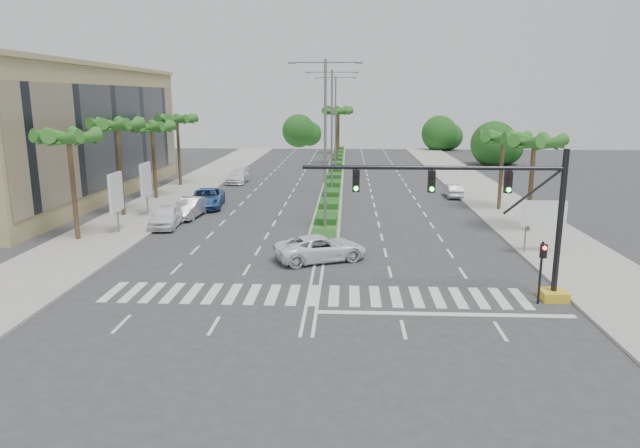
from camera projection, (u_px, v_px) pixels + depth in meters
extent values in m
plane|color=#333335|center=(314.00, 295.00, 27.86)|extent=(160.00, 160.00, 0.00)
cube|color=gray|center=(513.00, 214.00, 46.61)|extent=(6.00, 120.00, 0.15)
cube|color=gray|center=(148.00, 211.00, 48.06)|extent=(6.00, 120.00, 0.15)
cube|color=gray|center=(335.00, 173.00, 71.70)|extent=(2.20, 75.00, 0.20)
cube|color=#2D5B1F|center=(335.00, 172.00, 71.67)|extent=(1.80, 75.00, 0.04)
cube|color=tan|center=(52.00, 135.00, 53.13)|extent=(12.00, 36.00, 12.00)
cube|color=gold|center=(553.00, 295.00, 27.26)|extent=(1.20, 1.20, 0.45)
cylinder|color=black|center=(560.00, 224.00, 26.50)|extent=(0.28, 0.28, 7.00)
cylinder|color=black|center=(432.00, 168.00, 26.22)|extent=(12.00, 0.20, 0.20)
cylinder|color=black|center=(532.00, 192.00, 26.24)|extent=(2.53, 0.12, 2.15)
cube|color=black|center=(508.00, 182.00, 26.19)|extent=(0.32, 0.24, 1.00)
cylinder|color=#19E533|center=(509.00, 190.00, 26.13)|extent=(0.20, 0.06, 0.20)
cube|color=black|center=(432.00, 182.00, 26.36)|extent=(0.32, 0.24, 1.00)
cylinder|color=#19E533|center=(432.00, 189.00, 26.30)|extent=(0.20, 0.06, 0.20)
cube|color=black|center=(356.00, 181.00, 26.53)|extent=(0.32, 0.24, 1.00)
cylinder|color=#19E533|center=(356.00, 188.00, 26.46)|extent=(0.20, 0.06, 0.20)
cylinder|color=black|center=(540.00, 273.00, 26.44)|extent=(0.12, 0.12, 3.00)
cube|color=black|center=(543.00, 251.00, 26.05)|extent=(0.28, 0.22, 0.65)
cylinder|color=red|center=(545.00, 248.00, 25.89)|extent=(0.18, 0.05, 0.18)
cylinder|color=slate|center=(526.00, 232.00, 34.75)|extent=(0.10, 0.10, 2.80)
cylinder|color=slate|center=(559.00, 233.00, 34.66)|extent=(0.10, 0.10, 2.80)
cube|color=#0C6638|center=(544.00, 213.00, 34.44)|extent=(2.60, 0.08, 1.50)
cube|color=white|center=(544.00, 214.00, 34.39)|extent=(2.70, 0.02, 1.60)
cylinder|color=slate|center=(118.00, 215.00, 39.94)|extent=(0.12, 0.12, 2.80)
cube|color=white|center=(116.00, 192.00, 39.59)|extent=(0.18, 2.10, 2.70)
cube|color=#D8594C|center=(116.00, 192.00, 39.59)|extent=(0.12, 2.00, 2.60)
cylinder|color=slate|center=(147.00, 200.00, 45.79)|extent=(0.12, 0.12, 2.80)
cube|color=white|center=(146.00, 180.00, 45.44)|extent=(0.18, 2.10, 2.70)
cube|color=#D8594C|center=(146.00, 180.00, 45.44)|extent=(0.12, 2.00, 2.60)
cylinder|color=brown|center=(74.00, 190.00, 37.63)|extent=(0.32, 0.32, 7.00)
sphere|color=brown|center=(69.00, 138.00, 36.89)|extent=(0.70, 0.70, 0.70)
cone|color=#2E601E|center=(85.00, 139.00, 36.86)|extent=(0.90, 3.62, 1.50)
cone|color=#2E601E|center=(85.00, 138.00, 37.71)|extent=(3.39, 2.96, 1.50)
cone|color=#2E601E|center=(73.00, 138.00, 37.97)|extent=(3.73, 1.68, 1.50)
cone|color=#2E601E|center=(57.00, 139.00, 37.42)|extent=(2.38, 3.65, 1.50)
cone|color=#2E601E|center=(50.00, 140.00, 36.49)|extent=(2.38, 3.65, 1.50)
cone|color=#2E601E|center=(57.00, 140.00, 35.88)|extent=(3.73, 1.68, 1.50)
cone|color=#2E601E|center=(73.00, 140.00, 36.04)|extent=(3.39, 2.96, 1.50)
cylinder|color=brown|center=(121.00, 171.00, 45.38)|extent=(0.32, 0.32, 7.40)
sphere|color=brown|center=(117.00, 125.00, 44.60)|extent=(0.70, 0.70, 0.70)
cone|color=#2E601E|center=(131.00, 127.00, 44.57)|extent=(0.90, 3.62, 1.50)
cone|color=#2E601E|center=(130.00, 126.00, 45.42)|extent=(3.39, 2.96, 1.50)
cone|color=#2E601E|center=(119.00, 126.00, 45.68)|extent=(3.73, 1.68, 1.50)
cone|color=#2E601E|center=(107.00, 126.00, 45.13)|extent=(2.38, 3.65, 1.50)
cone|color=#2E601E|center=(102.00, 127.00, 44.20)|extent=(2.38, 3.65, 1.50)
cone|color=#2E601E|center=(108.00, 127.00, 43.58)|extent=(3.73, 1.68, 1.50)
cone|color=#2E601E|center=(121.00, 127.00, 43.75)|extent=(3.39, 2.96, 1.50)
cylinder|color=brown|center=(154.00, 163.00, 53.25)|extent=(0.32, 0.32, 6.80)
sphere|color=brown|center=(152.00, 128.00, 52.52)|extent=(0.70, 0.70, 0.70)
cone|color=#2E601E|center=(164.00, 129.00, 52.49)|extent=(0.90, 3.62, 1.50)
cone|color=#2E601E|center=(162.00, 128.00, 53.35)|extent=(3.39, 2.96, 1.50)
cone|color=#2E601E|center=(153.00, 128.00, 53.60)|extent=(3.73, 1.68, 1.50)
cone|color=#2E601E|center=(143.00, 128.00, 53.06)|extent=(2.38, 3.65, 1.50)
cone|color=#2E601E|center=(140.00, 129.00, 52.13)|extent=(2.38, 3.65, 1.50)
cone|color=#2E601E|center=(145.00, 129.00, 51.51)|extent=(3.73, 1.68, 1.50)
cone|color=#2E601E|center=(156.00, 129.00, 51.68)|extent=(3.39, 2.96, 1.50)
cylinder|color=brown|center=(179.00, 153.00, 61.00)|extent=(0.32, 0.32, 7.20)
sphere|color=brown|center=(177.00, 120.00, 60.23)|extent=(0.70, 0.70, 0.70)
cone|color=#2E601E|center=(187.00, 121.00, 60.20)|extent=(0.90, 3.62, 1.50)
cone|color=#2E601E|center=(186.00, 120.00, 61.06)|extent=(3.39, 2.96, 1.50)
cone|color=#2E601E|center=(178.00, 120.00, 61.31)|extent=(3.73, 1.68, 1.50)
cone|color=#2E601E|center=(169.00, 121.00, 60.77)|extent=(2.38, 3.65, 1.50)
cone|color=#2E601E|center=(167.00, 121.00, 59.84)|extent=(2.38, 3.65, 1.50)
cone|color=#2E601E|center=(172.00, 121.00, 59.22)|extent=(3.73, 1.68, 1.50)
cone|color=#2E601E|center=(181.00, 121.00, 59.38)|extent=(3.39, 2.96, 1.50)
cylinder|color=brown|center=(531.00, 187.00, 40.10)|extent=(0.32, 0.32, 6.50)
sphere|color=brown|center=(534.00, 142.00, 39.41)|extent=(0.70, 0.70, 0.70)
cone|color=#2E601E|center=(550.00, 144.00, 39.38)|extent=(0.90, 3.62, 1.50)
cone|color=#2E601E|center=(540.00, 143.00, 40.24)|extent=(3.39, 2.96, 1.50)
cone|color=#2E601E|center=(526.00, 143.00, 40.49)|extent=(3.73, 1.68, 1.50)
cone|color=#2E601E|center=(518.00, 143.00, 39.95)|extent=(2.38, 3.65, 1.50)
cone|color=#2E601E|center=(522.00, 144.00, 39.02)|extent=(2.38, 3.65, 1.50)
cone|color=#2E601E|center=(536.00, 145.00, 38.40)|extent=(3.73, 1.68, 1.50)
cone|color=#2E601E|center=(549.00, 145.00, 38.56)|extent=(3.39, 2.96, 1.50)
cylinder|color=brown|center=(501.00, 174.00, 47.93)|extent=(0.32, 0.32, 6.20)
sphere|color=brown|center=(503.00, 139.00, 47.27)|extent=(0.70, 0.70, 0.70)
cone|color=#2E601E|center=(517.00, 140.00, 47.24)|extent=(0.90, 3.62, 1.50)
cone|color=#2E601E|center=(509.00, 139.00, 48.10)|extent=(3.39, 2.96, 1.50)
cone|color=#2E601E|center=(497.00, 139.00, 48.35)|extent=(3.73, 1.68, 1.50)
cone|color=#2E601E|center=(490.00, 139.00, 47.81)|extent=(2.38, 3.65, 1.50)
cone|color=#2E601E|center=(493.00, 140.00, 46.88)|extent=(2.38, 3.65, 1.50)
cone|color=#2E601E|center=(504.00, 141.00, 46.26)|extent=(3.73, 1.68, 1.50)
cone|color=#2E601E|center=(515.00, 141.00, 46.43)|extent=(3.39, 2.96, 1.50)
cylinder|color=brown|center=(337.00, 138.00, 80.64)|extent=(0.32, 0.32, 7.50)
sphere|color=brown|center=(337.00, 112.00, 79.85)|extent=(0.70, 0.70, 0.70)
cone|color=#2E601E|center=(345.00, 113.00, 79.82)|extent=(0.90, 3.62, 1.50)
cone|color=#2E601E|center=(342.00, 112.00, 80.67)|extent=(3.39, 2.96, 1.50)
cone|color=#2E601E|center=(335.00, 112.00, 80.93)|extent=(3.73, 1.68, 1.50)
cone|color=#2E601E|center=(330.00, 113.00, 80.38)|extent=(2.38, 3.65, 1.50)
cone|color=#2E601E|center=(330.00, 113.00, 79.45)|extent=(2.38, 3.65, 1.50)
cone|color=#2E601E|center=(335.00, 113.00, 78.83)|extent=(3.73, 1.68, 1.50)
cone|color=#2E601E|center=(342.00, 113.00, 79.00)|extent=(3.39, 2.96, 1.50)
cylinder|color=brown|center=(339.00, 132.00, 95.26)|extent=(0.32, 0.32, 7.50)
sphere|color=brown|center=(339.00, 110.00, 94.47)|extent=(0.70, 0.70, 0.70)
cone|color=#2E601E|center=(345.00, 110.00, 94.44)|extent=(0.90, 3.62, 1.50)
cone|color=#2E601E|center=(343.00, 110.00, 95.29)|extent=(3.39, 2.96, 1.50)
cone|color=#2E601E|center=(337.00, 110.00, 95.54)|extent=(3.73, 1.68, 1.50)
cone|color=#2E601E|center=(333.00, 110.00, 95.00)|extent=(2.38, 3.65, 1.50)
cone|color=#2E601E|center=(333.00, 110.00, 94.07)|extent=(2.38, 3.65, 1.50)
cone|color=#2E601E|center=(337.00, 110.00, 93.45)|extent=(3.73, 1.68, 1.50)
cone|color=#2E601E|center=(343.00, 110.00, 93.62)|extent=(3.39, 2.96, 1.50)
cylinder|color=slate|center=(325.00, 147.00, 40.19)|extent=(0.20, 0.20, 12.00)
cylinder|color=slate|center=(308.00, 62.00, 38.98)|extent=(2.40, 0.10, 0.10)
cylinder|color=slate|center=(343.00, 62.00, 38.87)|extent=(2.40, 0.10, 0.10)
cube|color=slate|center=(292.00, 63.00, 39.05)|extent=(0.50, 0.25, 0.12)
cube|color=slate|center=(359.00, 63.00, 38.83)|extent=(0.50, 0.25, 0.12)
cylinder|color=slate|center=(332.00, 133.00, 55.79)|extent=(0.20, 0.20, 12.00)
cylinder|color=slate|center=(320.00, 72.00, 54.58)|extent=(2.40, 0.10, 0.10)
cylinder|color=slate|center=(345.00, 72.00, 54.46)|extent=(2.40, 0.10, 0.10)
cube|color=slate|center=(308.00, 73.00, 54.64)|extent=(0.50, 0.25, 0.12)
cube|color=slate|center=(356.00, 72.00, 54.42)|extent=(0.50, 0.25, 0.12)
cylinder|color=slate|center=(335.00, 125.00, 71.38)|extent=(0.20, 0.20, 12.00)
cylinder|color=slate|center=(326.00, 77.00, 70.17)|extent=(2.40, 0.10, 0.10)
cylinder|color=slate|center=(345.00, 77.00, 70.06)|extent=(2.40, 0.10, 0.10)
cube|color=slate|center=(317.00, 78.00, 70.23)|extent=(0.50, 0.25, 0.12)
cube|color=slate|center=(354.00, 78.00, 70.01)|extent=(0.50, 0.25, 0.12)
imported|color=white|center=(167.00, 216.00, 42.28)|extent=(2.17, 4.92, 1.65)
imported|color=#ABAAAF|center=(190.00, 208.00, 45.72)|extent=(2.13, 4.94, 1.58)
imported|color=#2E538F|center=(207.00, 198.00, 49.72)|extent=(3.41, 6.19, 1.64)
imported|color=white|center=(238.00, 176.00, 63.98)|extent=(2.17, 5.16, 1.49)
imported|color=white|center=(321.00, 248.00, 33.66)|extent=(6.02, 4.48, 1.52)
imported|color=silver|center=(453.00, 191.00, 54.89)|extent=(1.42, 3.95, 1.30)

